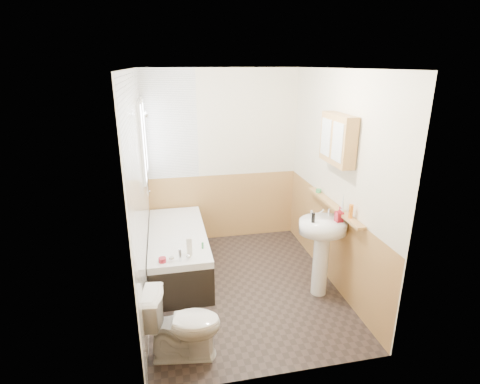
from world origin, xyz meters
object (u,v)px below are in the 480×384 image
object	(u,v)px
sink	(322,242)
medicine_cabinet	(338,139)
bathtub	(178,251)
pine_shelf	(334,206)
toilet	(183,324)

from	to	relation	value
sink	medicine_cabinet	size ratio (longest dim) A/B	1.75
bathtub	sink	size ratio (longest dim) A/B	1.61
bathtub	pine_shelf	bearing A→B (deg)	-19.84
toilet	sink	world-z (taller)	sink
toilet	pine_shelf	xyz separation A→B (m)	(1.80, 0.87, 0.67)
pine_shelf	sink	bearing A→B (deg)	-136.03
sink	pine_shelf	distance (m)	0.44
pine_shelf	medicine_cabinet	bearing A→B (deg)	-150.97
toilet	sink	xyz separation A→B (m)	(1.60, 0.68, 0.32)
bathtub	pine_shelf	world-z (taller)	pine_shelf
medicine_cabinet	sink	bearing A→B (deg)	-134.13
toilet	medicine_cabinet	distance (m)	2.44
bathtub	medicine_cabinet	size ratio (longest dim) A/B	2.82
sink	pine_shelf	bearing A→B (deg)	39.58
bathtub	medicine_cabinet	world-z (taller)	medicine_cabinet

